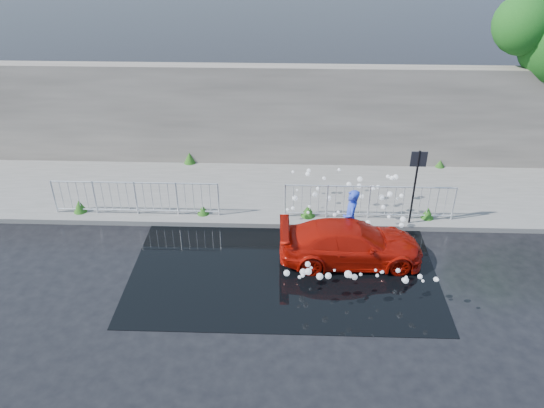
{
  "coord_description": "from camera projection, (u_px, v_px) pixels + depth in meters",
  "views": [
    {
      "loc": [
        0.59,
        -10.32,
        8.66
      ],
      "look_at": [
        0.13,
        2.62,
        1.0
      ],
      "focal_mm": 35.0,
      "sensor_mm": 36.0,
      "label": 1
    }
  ],
  "objects": [
    {
      "name": "curb",
      "position": [
        268.0,
        224.0,
        15.84
      ],
      "size": [
        30.0,
        0.25,
        0.16
      ],
      "primitive_type": "cube",
      "color": "#60605C",
      "rests_on": "ground"
    },
    {
      "name": "railing_right",
      "position": [
        369.0,
        201.0,
        15.72
      ],
      "size": [
        5.05,
        0.05,
        1.1
      ],
      "color": "silver",
      "rests_on": "pavement"
    },
    {
      "name": "sign_post",
      "position": [
        416.0,
        176.0,
        14.97
      ],
      "size": [
        0.45,
        0.06,
        2.5
      ],
      "color": "black",
      "rests_on": "ground"
    },
    {
      "name": "ground",
      "position": [
        263.0,
        291.0,
        13.3
      ],
      "size": [
        90.0,
        90.0,
        0.0
      ],
      "primitive_type": "plane",
      "color": "black",
      "rests_on": "ground"
    },
    {
      "name": "red_car",
      "position": [
        351.0,
        243.0,
        14.15
      ],
      "size": [
        3.87,
        1.68,
        1.11
      ],
      "primitive_type": "imported",
      "rotation": [
        0.0,
        0.0,
        1.6
      ],
      "color": "#A71006",
      "rests_on": "ground"
    },
    {
      "name": "retaining_wall",
      "position": [
        273.0,
        115.0,
        18.53
      ],
      "size": [
        30.0,
        0.6,
        3.5
      ],
      "primitive_type": "cube",
      "color": "#5E574F",
      "rests_on": "pavement"
    },
    {
      "name": "pavement",
      "position": [
        270.0,
        191.0,
        17.57
      ],
      "size": [
        30.0,
        4.0,
        0.15
      ],
      "primitive_type": "cube",
      "color": "#60605C",
      "rests_on": "ground"
    },
    {
      "name": "railing_left",
      "position": [
        136.0,
        197.0,
        15.93
      ],
      "size": [
        5.05,
        0.05,
        1.1
      ],
      "color": "silver",
      "rests_on": "pavement"
    },
    {
      "name": "person",
      "position": [
        350.0,
        219.0,
        14.57
      ],
      "size": [
        0.45,
        0.66,
        1.77
      ],
      "primitive_type": "imported",
      "rotation": [
        0.0,
        0.0,
        -1.62
      ],
      "color": "blue",
      "rests_on": "ground"
    },
    {
      "name": "puddle",
      "position": [
        284.0,
        267.0,
        14.15
      ],
      "size": [
        8.0,
        5.0,
        0.01
      ],
      "primitive_type": "cube",
      "color": "black",
      "rests_on": "ground"
    },
    {
      "name": "weeds",
      "position": [
        255.0,
        192.0,
        17.03
      ],
      "size": [
        12.17,
        3.93,
        0.41
      ],
      "color": "#194E14",
      "rests_on": "pavement"
    },
    {
      "name": "water_spray",
      "position": [
        353.0,
        219.0,
        14.8
      ],
      "size": [
        3.62,
        5.64,
        0.98
      ],
      "color": "white",
      "rests_on": "ground"
    }
  ]
}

